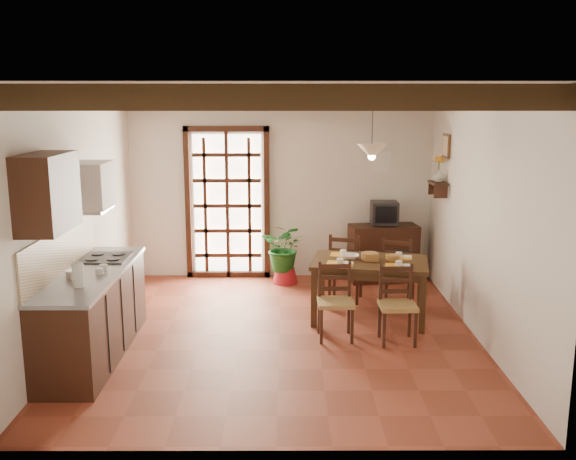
{
  "coord_description": "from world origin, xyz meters",
  "views": [
    {
      "loc": [
        0.08,
        -7.03,
        2.69
      ],
      "look_at": [
        0.1,
        0.4,
        1.15
      ],
      "focal_mm": 40.0,
      "sensor_mm": 36.0,
      "label": 1
    }
  ],
  "objects_px": {
    "kitchen_counter": "(93,312)",
    "chair_far_left": "(345,279)",
    "chair_near_left": "(335,315)",
    "chair_near_right": "(397,319)",
    "chair_far_right": "(397,282)",
    "sideboard": "(383,253)",
    "pendant_lamp": "(372,150)",
    "dining_table": "(370,268)",
    "crt_tv": "(384,213)",
    "potted_plant": "(285,245)"
  },
  "relations": [
    {
      "from": "sideboard",
      "to": "pendant_lamp",
      "type": "bearing_deg",
      "value": -112.62
    },
    {
      "from": "dining_table",
      "to": "chair_far_right",
      "type": "distance_m",
      "value": 0.87
    },
    {
      "from": "chair_near_left",
      "to": "potted_plant",
      "type": "bearing_deg",
      "value": 103.09
    },
    {
      "from": "chair_far_right",
      "to": "crt_tv",
      "type": "relative_size",
      "value": 2.38
    },
    {
      "from": "chair_near_right",
      "to": "kitchen_counter",
      "type": "bearing_deg",
      "value": -174.66
    },
    {
      "from": "chair_near_left",
      "to": "pendant_lamp",
      "type": "relative_size",
      "value": 1.02
    },
    {
      "from": "dining_table",
      "to": "chair_far_right",
      "type": "relative_size",
      "value": 1.66
    },
    {
      "from": "dining_table",
      "to": "chair_near_left",
      "type": "bearing_deg",
      "value": -116.2
    },
    {
      "from": "kitchen_counter",
      "to": "chair_near_left",
      "type": "relative_size",
      "value": 2.61
    },
    {
      "from": "chair_far_left",
      "to": "potted_plant",
      "type": "relative_size",
      "value": 0.5
    },
    {
      "from": "chair_near_left",
      "to": "chair_far_right",
      "type": "xyz_separation_m",
      "value": [
        0.92,
        1.27,
        0.01
      ]
    },
    {
      "from": "sideboard",
      "to": "crt_tv",
      "type": "bearing_deg",
      "value": -97.93
    },
    {
      "from": "dining_table",
      "to": "crt_tv",
      "type": "distance_m",
      "value": 1.8
    },
    {
      "from": "chair_far_right",
      "to": "sideboard",
      "type": "xyz_separation_m",
      "value": [
        -0.04,
        1.07,
        0.14
      ]
    },
    {
      "from": "chair_near_left",
      "to": "chair_far_right",
      "type": "relative_size",
      "value": 0.95
    },
    {
      "from": "kitchen_counter",
      "to": "crt_tv",
      "type": "relative_size",
      "value": 5.86
    },
    {
      "from": "kitchen_counter",
      "to": "chair_near_left",
      "type": "distance_m",
      "value": 2.64
    },
    {
      "from": "chair_far_left",
      "to": "potted_plant",
      "type": "height_order",
      "value": "potted_plant"
    },
    {
      "from": "chair_near_left",
      "to": "chair_far_left",
      "type": "relative_size",
      "value": 0.93
    },
    {
      "from": "crt_tv",
      "to": "potted_plant",
      "type": "height_order",
      "value": "potted_plant"
    },
    {
      "from": "dining_table",
      "to": "pendant_lamp",
      "type": "xyz_separation_m",
      "value": [
        0.0,
        0.1,
        1.43
      ]
    },
    {
      "from": "kitchen_counter",
      "to": "chair_near_left",
      "type": "height_order",
      "value": "kitchen_counter"
    },
    {
      "from": "chair_far_right",
      "to": "chair_near_left",
      "type": "bearing_deg",
      "value": 74.49
    },
    {
      "from": "sideboard",
      "to": "potted_plant",
      "type": "height_order",
      "value": "potted_plant"
    },
    {
      "from": "chair_near_left",
      "to": "chair_far_right",
      "type": "bearing_deg",
      "value": 52.83
    },
    {
      "from": "chair_near_right",
      "to": "chair_far_right",
      "type": "relative_size",
      "value": 0.95
    },
    {
      "from": "chair_near_right",
      "to": "chair_far_left",
      "type": "distance_m",
      "value": 1.57
    },
    {
      "from": "kitchen_counter",
      "to": "chair_far_left",
      "type": "relative_size",
      "value": 2.42
    },
    {
      "from": "potted_plant",
      "to": "crt_tv",
      "type": "bearing_deg",
      "value": 4.6
    },
    {
      "from": "kitchen_counter",
      "to": "chair_far_left",
      "type": "bearing_deg",
      "value": 33.41
    },
    {
      "from": "chair_near_left",
      "to": "chair_far_left",
      "type": "distance_m",
      "value": 1.41
    },
    {
      "from": "chair_far_left",
      "to": "potted_plant",
      "type": "distance_m",
      "value": 1.2
    },
    {
      "from": "kitchen_counter",
      "to": "sideboard",
      "type": "xyz_separation_m",
      "value": [
        3.47,
        2.83,
        -0.05
      ]
    },
    {
      "from": "chair_far_left",
      "to": "pendant_lamp",
      "type": "bearing_deg",
      "value": 123.25
    },
    {
      "from": "chair_far_right",
      "to": "kitchen_counter",
      "type": "bearing_deg",
      "value": 46.85
    },
    {
      "from": "sideboard",
      "to": "pendant_lamp",
      "type": "relative_size",
      "value": 1.17
    },
    {
      "from": "dining_table",
      "to": "pendant_lamp",
      "type": "relative_size",
      "value": 1.79
    },
    {
      "from": "pendant_lamp",
      "to": "chair_near_left",
      "type": "bearing_deg",
      "value": -122.13
    },
    {
      "from": "potted_plant",
      "to": "pendant_lamp",
      "type": "distance_m",
      "value": 2.36
    },
    {
      "from": "kitchen_counter",
      "to": "chair_far_right",
      "type": "distance_m",
      "value": 3.93
    },
    {
      "from": "kitchen_counter",
      "to": "dining_table",
      "type": "height_order",
      "value": "kitchen_counter"
    },
    {
      "from": "chair_near_left",
      "to": "chair_far_right",
      "type": "height_order",
      "value": "chair_far_right"
    },
    {
      "from": "chair_far_left",
      "to": "pendant_lamp",
      "type": "distance_m",
      "value": 1.92
    },
    {
      "from": "chair_far_left",
      "to": "sideboard",
      "type": "bearing_deg",
      "value": -109.31
    },
    {
      "from": "kitchen_counter",
      "to": "chair_far_right",
      "type": "xyz_separation_m",
      "value": [
        3.51,
        1.75,
        -0.19
      ]
    },
    {
      "from": "chair_far_right",
      "to": "sideboard",
      "type": "bearing_deg",
      "value": -67.79
    },
    {
      "from": "chair_far_right",
      "to": "potted_plant",
      "type": "bearing_deg",
      "value": -12.18
    },
    {
      "from": "crt_tv",
      "to": "dining_table",
      "type": "bearing_deg",
      "value": -103.79
    },
    {
      "from": "chair_far_left",
      "to": "crt_tv",
      "type": "distance_m",
      "value": 1.37
    },
    {
      "from": "kitchen_counter",
      "to": "chair_near_right",
      "type": "height_order",
      "value": "kitchen_counter"
    }
  ]
}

